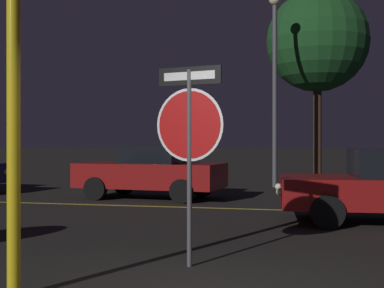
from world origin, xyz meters
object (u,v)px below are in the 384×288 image
Objects in this scene: street_lamp at (275,69)px; tree_0 at (317,41)px; passing_car_2 at (151,172)px; stop_sign at (189,126)px; yellow_pole_left at (14,116)px.

tree_0 is at bearing 66.08° from street_lamp.
passing_car_2 is at bearing -119.97° from tree_0.
stop_sign reaches higher than passing_car_2.
stop_sign is 7.93m from passing_car_2.
passing_car_2 is 0.55× the size of tree_0.
stop_sign is 2.13m from yellow_pole_left.
passing_car_2 is 6.22m from street_lamp.
tree_0 reaches higher than street_lamp.
stop_sign is at bearing -96.10° from tree_0.
tree_0 is at bearing 96.29° from stop_sign.
passing_car_2 is 9.92m from tree_0.
yellow_pole_left reaches higher than passing_car_2.
tree_0 is (4.37, 7.57, 4.69)m from passing_car_2.
tree_0 is (1.60, 14.94, 3.70)m from stop_sign.
passing_car_2 is at bearing -123.93° from street_lamp.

